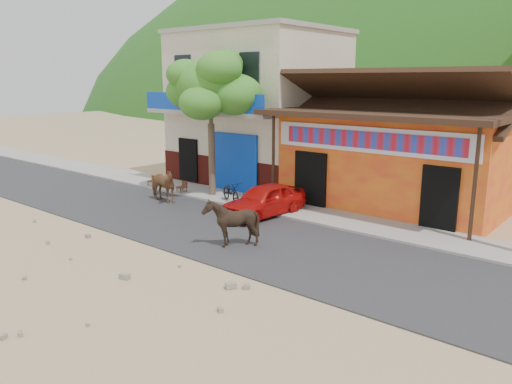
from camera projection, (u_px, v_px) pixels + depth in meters
ground at (184, 258)px, 14.08m from camera, size 120.00×120.00×0.00m
road at (243, 236)px, 15.95m from camera, size 60.00×5.00×0.04m
sidewalk at (304, 213)px, 18.57m from camera, size 60.00×2.00×0.12m
dance_club at (403, 159)px, 19.94m from camera, size 8.00×6.00×3.60m
cafe_building at (259, 109)px, 24.24m from camera, size 7.00×6.00×7.00m
tree at (211, 124)px, 20.61m from camera, size 3.00×3.00×6.00m
cow_tan at (161, 185)px, 20.20m from camera, size 1.70×0.84×1.41m
cow_dark at (231, 222)px, 14.78m from camera, size 1.47×1.34×1.47m
red_car at (264, 200)px, 18.14m from camera, size 1.72×3.59×1.18m
scooter at (231, 192)px, 19.84m from camera, size 1.73×1.26×0.87m
cafe_chair_left at (181, 183)px, 21.69m from camera, size 0.44×0.44×0.81m
cafe_chair_right at (152, 177)px, 23.03m from camera, size 0.43×0.43×0.80m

